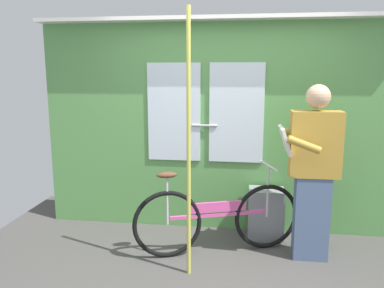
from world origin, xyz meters
TOP-DOWN VIEW (x-y plane):
  - ground_plane at (0.00, 0.00)m, footprint 5.12×3.90m
  - train_door_wall at (-0.01, 1.14)m, footprint 4.12×0.28m
  - bicycle_near_door at (-0.00, 0.49)m, footprint 1.63×0.69m
  - passenger_reading_newspaper at (0.90, 0.50)m, footprint 0.57×0.50m
  - trash_bin_by_wall at (0.50, 0.93)m, footprint 0.38×0.28m
  - handrail_pole at (-0.23, 0.04)m, footprint 0.04×0.04m

SIDE VIEW (x-z plane):
  - ground_plane at x=0.00m, z-range -0.04..0.00m
  - trash_bin_by_wall at x=0.50m, z-range 0.00..0.55m
  - bicycle_near_door at x=0.00m, z-range -0.08..0.81m
  - passenger_reading_newspaper at x=0.90m, z-range 0.05..1.75m
  - handrail_pole at x=-0.23m, z-range 0.00..2.34m
  - train_door_wall at x=-0.01m, z-range 0.05..2.43m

